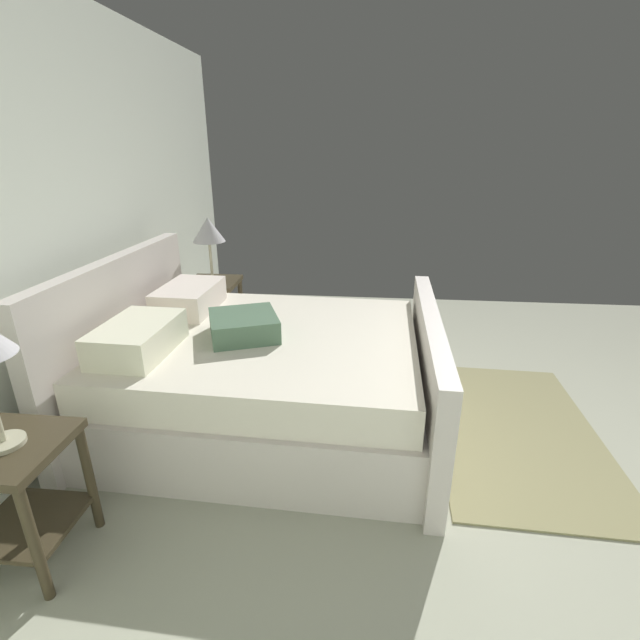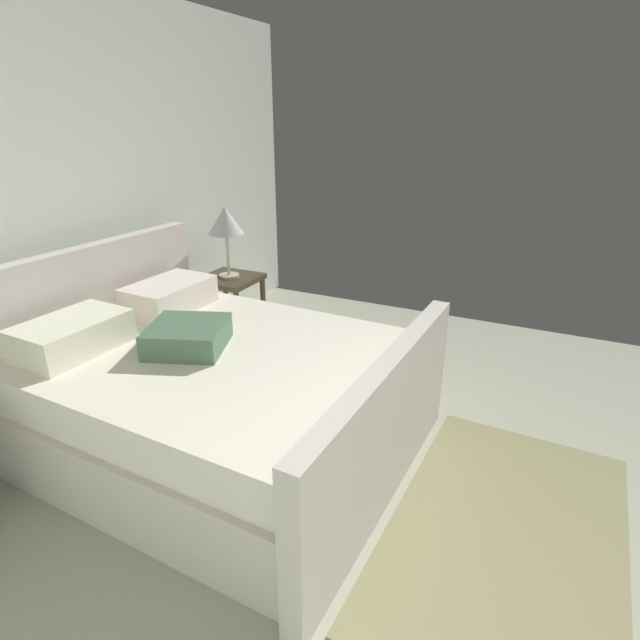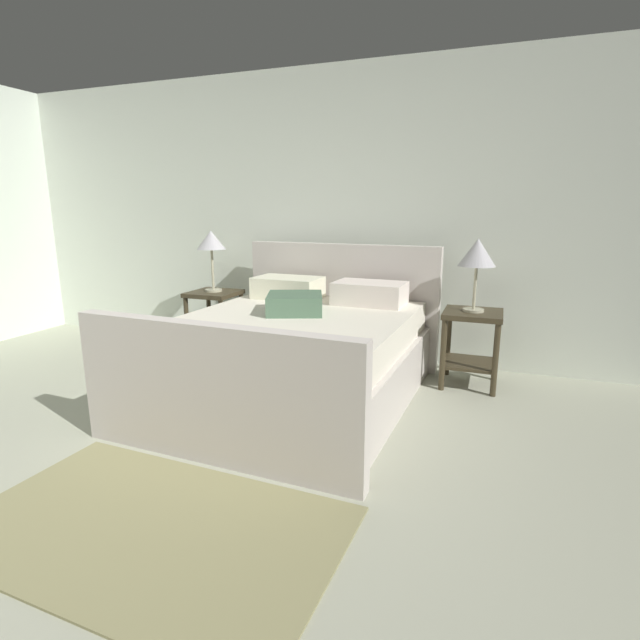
{
  "view_description": "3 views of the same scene",
  "coord_description": "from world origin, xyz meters",
  "px_view_note": "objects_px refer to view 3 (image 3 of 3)",
  "views": [
    {
      "loc": [
        -2.16,
        1.19,
        1.75
      ],
      "look_at": [
        0.41,
        1.44,
        0.74
      ],
      "focal_mm": 25.53,
      "sensor_mm": 36.0,
      "label": 1
    },
    {
      "loc": [
        -1.58,
        0.15,
        1.82
      ],
      "look_at": [
        0.69,
        1.25,
        0.8
      ],
      "focal_mm": 28.55,
      "sensor_mm": 36.0,
      "label": 2
    },
    {
      "loc": [
        1.81,
        -1.35,
        1.38
      ],
      "look_at": [
        0.78,
        1.42,
        0.7
      ],
      "focal_mm": 27.34,
      "sensor_mm": 36.0,
      "label": 3
    }
  ],
  "objects_px": {
    "table_lamp_left": "(211,242)",
    "table_lamp_right": "(477,254)",
    "bed": "(296,352)",
    "nightstand_left": "(215,311)",
    "nightstand_right": "(471,336)"
  },
  "relations": [
    {
      "from": "table_lamp_right",
      "to": "nightstand_left",
      "type": "height_order",
      "value": "table_lamp_right"
    },
    {
      "from": "nightstand_right",
      "to": "nightstand_left",
      "type": "relative_size",
      "value": 1.0
    },
    {
      "from": "bed",
      "to": "nightstand_right",
      "type": "xyz_separation_m",
      "value": [
        1.19,
        0.71,
        0.06
      ]
    },
    {
      "from": "table_lamp_right",
      "to": "table_lamp_left",
      "type": "height_order",
      "value": "table_lamp_left"
    },
    {
      "from": "nightstand_left",
      "to": "table_lamp_left",
      "type": "height_order",
      "value": "table_lamp_left"
    },
    {
      "from": "bed",
      "to": "nightstand_right",
      "type": "bearing_deg",
      "value": 30.67
    },
    {
      "from": "nightstand_right",
      "to": "table_lamp_right",
      "type": "distance_m",
      "value": 0.64
    },
    {
      "from": "nightstand_right",
      "to": "table_lamp_right",
      "type": "height_order",
      "value": "table_lamp_right"
    },
    {
      "from": "table_lamp_left",
      "to": "table_lamp_right",
      "type": "bearing_deg",
      "value": -2.32
    },
    {
      "from": "bed",
      "to": "nightstand_right",
      "type": "relative_size",
      "value": 3.62
    },
    {
      "from": "table_lamp_right",
      "to": "table_lamp_left",
      "type": "distance_m",
      "value": 2.39
    },
    {
      "from": "bed",
      "to": "table_lamp_right",
      "type": "relative_size",
      "value": 3.88
    },
    {
      "from": "nightstand_left",
      "to": "table_lamp_left",
      "type": "xyz_separation_m",
      "value": [
        0.0,
        0.0,
        0.66
      ]
    },
    {
      "from": "bed",
      "to": "nightstand_left",
      "type": "xyz_separation_m",
      "value": [
        -1.2,
        0.81,
        0.06
      ]
    },
    {
      "from": "nightstand_left",
      "to": "table_lamp_left",
      "type": "bearing_deg",
      "value": 90.0
    }
  ]
}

